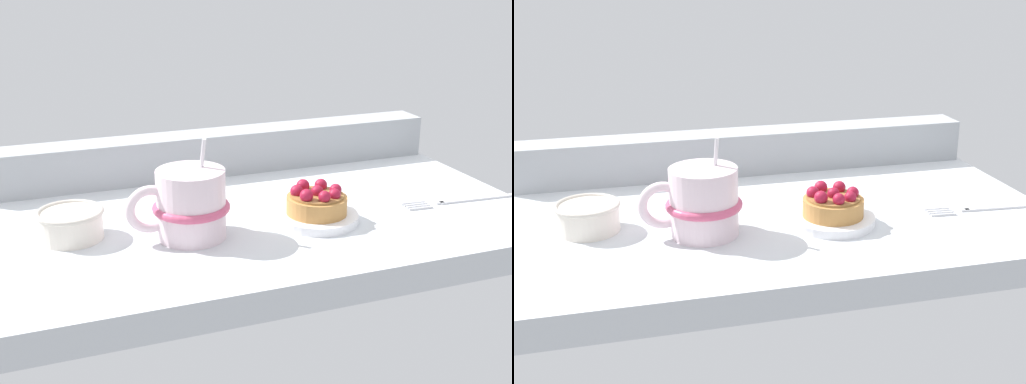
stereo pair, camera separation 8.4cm
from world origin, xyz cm
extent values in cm
cube|color=silver|center=(0.00, 0.00, -1.86)|extent=(72.11, 42.91, 3.72)
cube|color=#9EA3A8|center=(0.00, 18.52, 3.23)|extent=(70.67, 5.87, 6.46)
cylinder|color=white|center=(5.83, -5.95, 0.56)|extent=(10.82, 10.82, 1.11)
cylinder|color=white|center=(5.83, -5.95, 0.28)|extent=(5.95, 5.95, 0.56)
cylinder|color=#B77F42|center=(5.83, -5.95, 2.25)|extent=(7.77, 7.77, 2.27)
cylinder|color=olive|center=(5.83, -5.95, 3.53)|extent=(6.84, 6.84, 0.30)
sphere|color=maroon|center=(5.83, -5.95, 4.07)|extent=(1.60, 1.60, 1.60)
sphere|color=maroon|center=(8.32, -6.17, 4.07)|extent=(1.56, 1.56, 1.56)
sphere|color=maroon|center=(7.34, -3.89, 4.09)|extent=(1.67, 1.67, 1.67)
sphere|color=maroon|center=(5.02, -3.36, 4.13)|extent=(1.72, 1.72, 1.72)
sphere|color=maroon|center=(3.40, -5.01, 4.09)|extent=(1.66, 1.66, 1.66)
sphere|color=maroon|center=(3.70, -7.34, 4.22)|extent=(1.72, 1.72, 1.72)
sphere|color=maroon|center=(5.63, -8.43, 4.20)|extent=(1.54, 1.54, 1.54)
sphere|color=maroon|center=(7.40, -7.72, 4.04)|extent=(1.55, 1.55, 1.55)
cylinder|color=silver|center=(-10.51, -5.22, 4.25)|extent=(8.34, 8.34, 8.51)
torus|color=#C64C70|center=(-10.51, -5.22, 3.85)|extent=(9.40, 9.40, 1.02)
torus|color=silver|center=(-15.51, -5.22, 4.25)|extent=(5.92, 1.16, 5.92)
cylinder|color=silver|center=(-8.84, -4.59, 9.29)|extent=(0.84, 2.11, 5.94)
cube|color=silver|center=(30.86, -6.72, 0.30)|extent=(12.89, 1.62, 0.60)
cube|color=silver|center=(24.45, -6.26, 0.30)|extent=(1.24, 0.64, 0.60)
cube|color=silver|center=(21.03, -4.91, 0.30)|extent=(3.51, 0.49, 0.60)
cube|color=silver|center=(20.98, -5.64, 0.30)|extent=(3.51, 0.49, 0.60)
cube|color=silver|center=(20.93, -6.37, 0.30)|extent=(3.51, 0.49, 0.60)
cube|color=silver|center=(20.88, -7.10, 0.30)|extent=(3.51, 0.49, 0.60)
cylinder|color=silver|center=(-24.30, -0.53, 1.69)|extent=(7.68, 7.68, 3.38)
torus|color=beige|center=(-24.30, -0.53, 3.38)|extent=(8.13, 8.13, 0.60)
camera|label=1|loc=(-30.42, -79.97, 32.96)|focal=48.12mm
camera|label=2|loc=(-22.40, -82.52, 32.96)|focal=48.12mm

